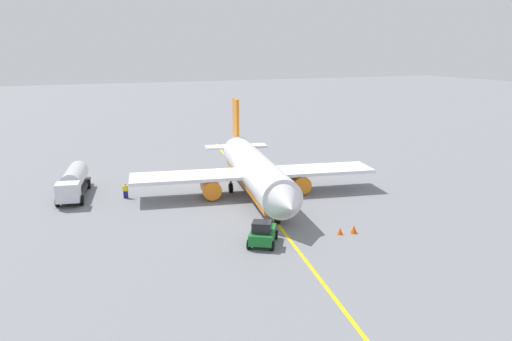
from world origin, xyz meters
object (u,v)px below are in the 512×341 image
(airplane, at_px, (255,171))
(fuel_tanker, at_px, (74,181))
(pushback_tug, at_px, (263,233))
(refueling_worker, at_px, (126,191))
(safety_cone_nose, at_px, (354,229))
(safety_cone_wingtip, at_px, (340,231))

(airplane, height_order, fuel_tanker, airplane)
(airplane, distance_m, pushback_tug, 15.21)
(pushback_tug, bearing_deg, refueling_worker, -154.61)
(safety_cone_nose, relative_size, safety_cone_wingtip, 1.19)
(pushback_tug, distance_m, safety_cone_nose, 8.86)
(airplane, height_order, safety_cone_wingtip, airplane)
(safety_cone_nose, bearing_deg, pushback_tug, -95.17)
(refueling_worker, bearing_deg, pushback_tug, 25.39)
(airplane, xyz_separation_m, safety_cone_wingtip, (14.75, 2.24, -2.46))
(pushback_tug, bearing_deg, airplane, 159.76)
(fuel_tanker, bearing_deg, pushback_tug, 33.03)
(refueling_worker, distance_m, safety_cone_nose, 26.23)
(fuel_tanker, xyz_separation_m, pushback_tug, (21.75, 14.15, -0.72))
(airplane, xyz_separation_m, fuel_tanker, (-7.58, -19.37, -1.05))
(airplane, distance_m, safety_cone_nose, 15.57)
(fuel_tanker, height_order, safety_cone_nose, fuel_tanker)
(airplane, bearing_deg, safety_cone_nose, 13.43)
(pushback_tug, xyz_separation_m, safety_cone_wingtip, (0.58, 7.47, -0.69))
(pushback_tug, relative_size, safety_cone_wingtip, 6.54)
(refueling_worker, xyz_separation_m, safety_cone_wingtip, (19.20, 16.30, -0.51))
(safety_cone_nose, distance_m, safety_cone_wingtip, 1.35)
(airplane, relative_size, refueling_worker, 17.73)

